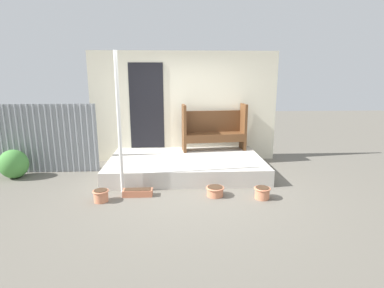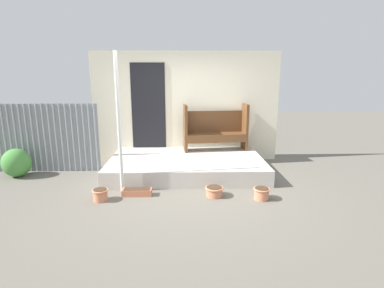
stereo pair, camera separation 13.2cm
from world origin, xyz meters
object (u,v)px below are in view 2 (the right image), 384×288
object	(u,v)px
support_post	(119,125)
shrub_by_fence	(16,163)
flower_pot_middle	(214,191)
planter_box_rect	(137,192)
flower_pot_left	(100,194)
bench	(215,128)
flower_pot_right	(261,193)

from	to	relation	value
support_post	shrub_by_fence	distance (m)	2.66
flower_pot_middle	planter_box_rect	world-z (taller)	flower_pot_middle
planter_box_rect	shrub_by_fence	bearing A→B (deg)	157.68
support_post	shrub_by_fence	xyz separation A→B (m)	(-2.33, 0.88, -0.93)
flower_pot_middle	planter_box_rect	size ratio (longest dim) A/B	0.64
flower_pot_left	flower_pot_middle	world-z (taller)	flower_pot_left
bench	flower_pot_left	world-z (taller)	bench
flower_pot_left	planter_box_rect	xyz separation A→B (m)	(0.58, 0.21, -0.05)
support_post	flower_pot_middle	world-z (taller)	support_post
support_post	flower_pot_right	size ratio (longest dim) A/B	8.64
flower_pot_right	planter_box_rect	size ratio (longest dim) A/B	0.56
support_post	flower_pot_right	bearing A→B (deg)	-9.77
support_post	shrub_by_fence	size ratio (longest dim) A/B	4.15
flower_pot_left	flower_pot_right	world-z (taller)	same
support_post	flower_pot_middle	xyz separation A→B (m)	(1.63, -0.26, -1.13)
flower_pot_middle	planter_box_rect	distance (m)	1.34
flower_pot_left	flower_pot_right	xyz separation A→B (m)	(2.70, -0.02, -0.00)
flower_pot_middle	shrub_by_fence	distance (m)	4.13
flower_pot_left	flower_pot_middle	bearing A→B (deg)	4.06
support_post	flower_pot_left	bearing A→B (deg)	-125.69
flower_pot_middle	flower_pot_right	world-z (taller)	flower_pot_right
support_post	flower_pot_right	xyz separation A→B (m)	(2.42, -0.42, -1.11)
bench	flower_pot_right	world-z (taller)	bench
shrub_by_fence	flower_pot_right	bearing A→B (deg)	-15.33
support_post	bench	bearing A→B (deg)	43.64
bench	planter_box_rect	xyz separation A→B (m)	(-1.56, -1.95, -0.78)
flower_pot_right	planter_box_rect	bearing A→B (deg)	173.95
flower_pot_left	bench	bearing A→B (deg)	45.36
planter_box_rect	shrub_by_fence	world-z (taller)	shrub_by_fence
flower_pot_middle	shrub_by_fence	xyz separation A→B (m)	(-3.96, 1.15, 0.20)
bench	planter_box_rect	size ratio (longest dim) A/B	2.95
flower_pot_left	planter_box_rect	size ratio (longest dim) A/B	0.53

